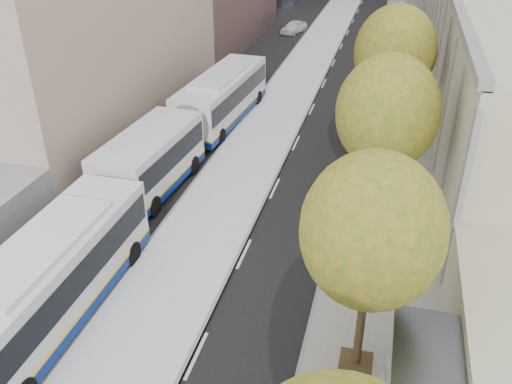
% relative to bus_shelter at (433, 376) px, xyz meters
% --- Properties ---
extents(bus_platform, '(4.25, 150.00, 0.15)m').
position_rel_bus_shelter_xyz_m(bus_platform, '(-9.56, 24.04, -2.11)').
color(bus_platform, '#B4B4B4').
rests_on(bus_platform, ground).
extents(sidewalk, '(4.75, 150.00, 0.08)m').
position_rel_bus_shelter_xyz_m(sidewalk, '(-1.56, 24.04, -2.15)').
color(sidewalk, gray).
rests_on(sidewalk, ground).
extents(bus_shelter, '(1.90, 4.40, 2.53)m').
position_rel_bus_shelter_xyz_m(bus_shelter, '(0.00, 0.00, 0.00)').
color(bus_shelter, '#383A3F').
rests_on(bus_shelter, sidewalk).
extents(tree_c, '(4.20, 4.20, 7.28)m').
position_rel_bus_shelter_xyz_m(tree_c, '(-2.09, 2.04, 3.06)').
color(tree_c, black).
rests_on(tree_c, sidewalk).
extents(tree_d, '(4.40, 4.40, 7.60)m').
position_rel_bus_shelter_xyz_m(tree_d, '(-2.09, 11.04, 3.28)').
color(tree_d, black).
rests_on(tree_d, sidewalk).
extents(tree_e, '(4.60, 4.60, 7.92)m').
position_rel_bus_shelter_xyz_m(tree_e, '(-2.09, 20.04, 3.50)').
color(tree_e, black).
rests_on(tree_e, sidewalk).
extents(bus_far, '(3.98, 18.99, 3.14)m').
position_rel_bus_shelter_xyz_m(bus_far, '(-13.07, 17.10, -0.47)').
color(bus_far, silver).
rests_on(bus_far, ground).
extents(distant_car, '(2.67, 4.11, 1.30)m').
position_rel_bus_shelter_xyz_m(distant_car, '(-12.98, 47.39, -1.54)').
color(distant_car, silver).
rests_on(distant_car, ground).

